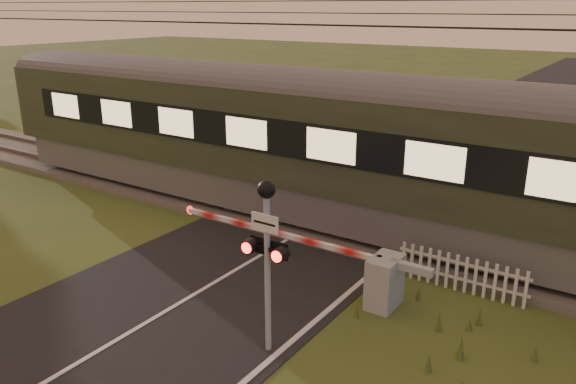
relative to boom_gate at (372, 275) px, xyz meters
The scene contains 7 objects.
ground 4.57m from the boom_gate, 136.95° to the right, with size 160.00×160.00×0.00m, color #384B1C.
road 4.72m from the boom_gate, 134.72° to the right, with size 6.00×140.00×0.03m.
track_bed 4.78m from the boom_gate, 134.15° to the left, with size 140.00×3.40×0.39m.
overhead_wires 6.98m from the boom_gate, 134.15° to the left, with size 120.00×0.62×0.62m.
boom_gate is the anchor object (origin of this frame).
crossing_signal 3.20m from the boom_gate, 106.41° to the right, with size 0.83×0.35×3.25m.
picket_fence 2.08m from the boom_gate, 46.84° to the left, with size 2.89×0.07×0.84m.
Camera 1 is at (7.74, -6.68, 5.97)m, focal length 35.00 mm.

